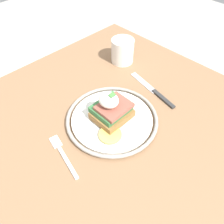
{
  "coord_description": "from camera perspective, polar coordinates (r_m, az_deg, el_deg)",
  "views": [
    {
      "loc": [
        -0.24,
        -0.28,
        1.21
      ],
      "look_at": [
        0.04,
        -0.01,
        0.78
      ],
      "focal_mm": 35.0,
      "sensor_mm": 36.0,
      "label": 1
    }
  ],
  "objects": [
    {
      "name": "sandwich",
      "position": [
        0.57,
        -0.11,
        0.63
      ],
      "size": [
        0.12,
        0.11,
        0.08
      ],
      "color": "olive",
      "rests_on": "plate"
    },
    {
      "name": "ground_plane",
      "position": [
        1.27,
        -1.54,
        -25.17
      ],
      "size": [
        6.0,
        6.0,
        0.0
      ],
      "primitive_type": "plane",
      "color": "#B2ADA3"
    },
    {
      "name": "dining_table",
      "position": [
        0.7,
        -2.56,
        -10.25
      ],
      "size": [
        0.9,
        0.78,
        0.75
      ],
      "color": "#846042",
      "rests_on": "ground_plane"
    },
    {
      "name": "fork",
      "position": [
        0.56,
        -12.74,
        -10.61
      ],
      "size": [
        0.04,
        0.14,
        0.0
      ],
      "color": "silver",
      "rests_on": "dining_table"
    },
    {
      "name": "knife",
      "position": [
        0.7,
        11.21,
        5.13
      ],
      "size": [
        0.05,
        0.2,
        0.01
      ],
      "color": "#2D2D2D",
      "rests_on": "dining_table"
    },
    {
      "name": "plate",
      "position": [
        0.6,
        0.0,
        -1.73
      ],
      "size": [
        0.25,
        0.25,
        0.02
      ],
      "color": "silver",
      "rests_on": "dining_table"
    },
    {
      "name": "cup",
      "position": [
        0.8,
        2.77,
        15.75
      ],
      "size": [
        0.08,
        0.08,
        0.08
      ],
      "color": "white",
      "rests_on": "dining_table"
    }
  ]
}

